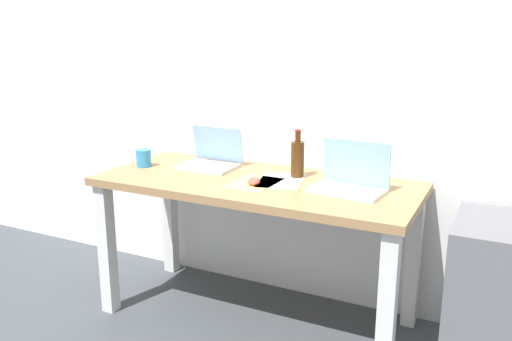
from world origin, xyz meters
TOP-DOWN VIEW (x-y plane):
  - ground_plane at (0.00, 0.00)m, footprint 8.00×8.00m
  - back_wall at (0.00, 0.41)m, footprint 5.20×0.08m
  - desk at (0.00, 0.00)m, footprint 1.60×0.69m
  - laptop_left at (-0.34, 0.14)m, footprint 0.30×0.25m
  - laptop_right at (0.47, 0.03)m, footprint 0.35×0.25m
  - beer_bottle at (0.16, 0.14)m, footprint 0.07×0.07m
  - computer_mouse at (0.03, -0.08)m, footprint 0.10×0.12m
  - coffee_mug at (-0.68, -0.02)m, footprint 0.08×0.08m
  - paper_sheet_center at (0.02, -0.06)m, footprint 0.22×0.30m
  - paper_sheet_near_back at (0.12, 0.04)m, footprint 0.27×0.34m
  - filing_cabinet at (1.14, 0.06)m, footprint 0.40×0.48m

SIDE VIEW (x-z plane):
  - ground_plane at x=0.00m, z-range 0.00..0.00m
  - filing_cabinet at x=1.14m, z-range 0.00..0.69m
  - desk at x=0.00m, z-range 0.27..1.02m
  - paper_sheet_center at x=0.02m, z-range 0.76..0.76m
  - paper_sheet_near_back at x=0.12m, z-range 0.76..0.76m
  - computer_mouse at x=0.03m, z-range 0.76..0.79m
  - laptop_left at x=-0.34m, z-range 0.69..0.91m
  - coffee_mug at x=-0.68m, z-range 0.76..0.85m
  - laptop_right at x=0.47m, z-range 0.69..0.92m
  - beer_bottle at x=0.16m, z-range 0.73..0.98m
  - back_wall at x=0.00m, z-range 0.00..2.60m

